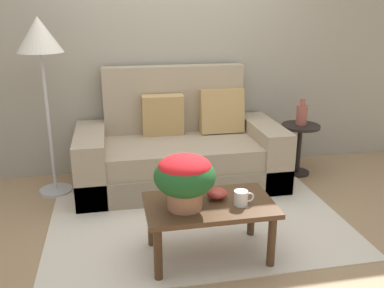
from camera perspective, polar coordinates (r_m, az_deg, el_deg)
ground_plane at (r=3.58m, az=0.62°, el=-10.20°), size 14.00×14.00×0.00m
wall_back at (r=4.45m, az=-2.87°, el=13.92°), size 6.40×0.12×2.74m
area_rug at (r=3.56m, az=0.69°, el=-10.29°), size 2.42×1.69×0.01m
couch at (r=4.17m, az=-1.64°, el=-1.04°), size 1.99×0.95×1.14m
coffee_table at (r=2.93m, az=2.38°, el=-9.20°), size 0.89×0.54×0.42m
side_table at (r=4.51m, az=14.53°, el=0.51°), size 0.40×0.40×0.54m
floor_lamp at (r=3.93m, az=-20.11°, el=12.50°), size 0.40×0.40×1.63m
potted_plant at (r=2.74m, az=-1.00°, el=-4.43°), size 0.41×0.41×0.37m
coffee_mug at (r=2.87m, az=6.77°, el=-7.34°), size 0.14×0.10×0.10m
snack_bowl at (r=2.95m, az=3.46°, el=-6.76°), size 0.15×0.15×0.07m
table_vase at (r=4.45m, az=14.83°, el=3.97°), size 0.11×0.11×0.27m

